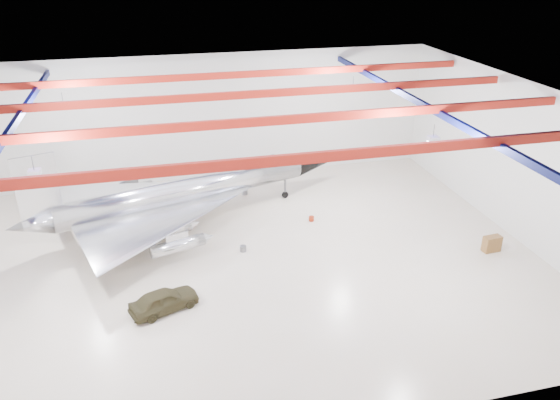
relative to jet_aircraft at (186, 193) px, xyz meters
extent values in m
plane|color=beige|center=(2.56, -6.39, -2.38)|extent=(40.00, 40.00, 0.00)
plane|color=silver|center=(2.56, 8.61, 3.12)|extent=(40.00, 0.00, 40.00)
plane|color=silver|center=(22.56, -6.39, 3.12)|extent=(0.00, 30.00, 30.00)
plane|color=#0A0F38|center=(2.56, -6.39, 8.62)|extent=(40.00, 40.00, 0.00)
cube|color=maroon|center=(2.56, -15.39, 8.02)|extent=(39.50, 0.25, 0.50)
cube|color=maroon|center=(2.56, -9.39, 8.02)|extent=(39.50, 0.25, 0.50)
cube|color=maroon|center=(2.56, -3.39, 8.02)|extent=(39.50, 0.25, 0.50)
cube|color=maroon|center=(2.56, 2.61, 8.02)|extent=(39.50, 0.25, 0.50)
cube|color=#0C1249|center=(-9.44, -6.39, 7.72)|extent=(0.25, 29.50, 0.40)
cube|color=#0C1249|center=(14.56, -6.39, 7.72)|extent=(0.25, 29.50, 0.40)
cube|color=silver|center=(-7.44, -12.39, 7.32)|extent=(0.55, 0.55, 0.25)
cube|color=silver|center=(12.56, -12.39, 7.32)|extent=(0.55, 0.55, 0.25)
cube|color=silver|center=(-7.44, -0.39, 7.32)|extent=(0.55, 0.55, 0.25)
cube|color=silver|center=(12.56, -0.39, 7.32)|extent=(0.55, 0.55, 0.25)
cylinder|color=silver|center=(0.05, 0.02, 0.28)|extent=(18.73, 7.39, 1.90)
cone|color=black|center=(11.41, 3.50, 0.28)|extent=(5.10, 3.21, 1.90)
cone|color=silver|center=(-10.40, -3.19, 0.28)|extent=(3.28, 2.65, 1.90)
cube|color=silver|center=(-9.49, -2.91, 2.75)|extent=(2.58, 0.89, 4.28)
cube|color=black|center=(6.41, 1.97, 1.27)|extent=(2.22, 1.34, 0.48)
cylinder|color=silver|center=(-1.14, -5.82, -1.05)|extent=(3.70, 1.88, 0.86)
cylinder|color=silver|center=(-1.84, -3.55, -1.05)|extent=(3.70, 1.88, 0.86)
cylinder|color=silver|center=(-3.51, 1.90, -1.05)|extent=(3.70, 1.88, 0.86)
cylinder|color=silver|center=(-4.21, 4.18, -1.05)|extent=(3.70, 1.88, 0.86)
cylinder|color=#59595B|center=(8.23, 2.52, -1.53)|extent=(0.17, 0.17, 1.71)
cylinder|color=black|center=(8.23, 2.52, -2.12)|extent=(0.57, 0.36, 0.53)
cylinder|color=#59595B|center=(-2.89, -3.37, -1.53)|extent=(0.17, 0.17, 1.71)
cylinder|color=black|center=(-2.89, -3.37, -2.12)|extent=(0.57, 0.36, 0.53)
cylinder|color=#59595B|center=(-4.28, 1.17, -1.53)|extent=(0.17, 0.17, 1.71)
cylinder|color=black|center=(-4.28, 1.17, -2.12)|extent=(0.57, 0.36, 0.53)
imported|color=#39331C|center=(-2.35, -10.80, -1.70)|extent=(4.30, 2.95, 1.36)
cube|color=brown|center=(19.82, -9.35, -1.82)|extent=(1.27, 0.72, 1.12)
cube|color=olive|center=(-2.47, -0.69, -2.23)|extent=(0.52, 0.45, 0.31)
cube|color=#9B270F|center=(0.37, 1.77, -2.23)|extent=(0.50, 0.44, 0.30)
cylinder|color=#59595B|center=(3.24, -5.29, -2.18)|extent=(0.57, 0.57, 0.40)
cube|color=#59595B|center=(-4.67, 0.34, -2.26)|extent=(0.41, 0.36, 0.25)
cylinder|color=#9B270F|center=(9.13, -2.05, -2.20)|extent=(0.44, 0.44, 0.36)
cube|color=olive|center=(-0.93, -1.44, -2.18)|extent=(0.67, 0.59, 0.40)
cylinder|color=#59595B|center=(5.09, 3.96, -2.18)|extent=(0.58, 0.58, 0.41)
camera|label=1|loc=(-2.08, -37.47, 16.70)|focal=35.00mm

